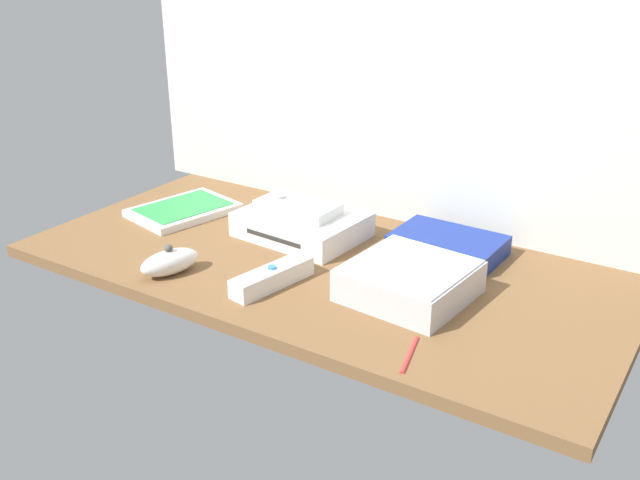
% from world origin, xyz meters
% --- Properties ---
extents(ground_plane, '(1.00, 0.48, 0.02)m').
position_xyz_m(ground_plane, '(0.00, 0.00, -0.01)').
color(ground_plane, brown).
rests_on(ground_plane, ground).
extents(back_wall, '(1.10, 0.01, 0.64)m').
position_xyz_m(back_wall, '(0.00, 0.25, 0.32)').
color(back_wall, silver).
rests_on(back_wall, ground).
extents(game_console, '(0.22, 0.18, 0.04)m').
position_xyz_m(game_console, '(-0.09, 0.08, 0.02)').
color(game_console, white).
rests_on(game_console, ground_plane).
extents(mini_computer, '(0.18, 0.18, 0.05)m').
position_xyz_m(mini_computer, '(0.18, -0.03, 0.03)').
color(mini_computer, silver).
rests_on(mini_computer, ground_plane).
extents(game_case, '(0.18, 0.22, 0.02)m').
position_xyz_m(game_case, '(-0.34, 0.04, 0.01)').
color(game_case, white).
rests_on(game_case, ground_plane).
extents(network_router, '(0.18, 0.13, 0.03)m').
position_xyz_m(network_router, '(0.17, 0.14, 0.02)').
color(network_router, navy).
rests_on(network_router, ground_plane).
extents(remote_wand, '(0.06, 0.15, 0.03)m').
position_xyz_m(remote_wand, '(-0.01, -0.11, 0.02)').
color(remote_wand, white).
rests_on(remote_wand, ground_plane).
extents(remote_nunchuk, '(0.07, 0.11, 0.05)m').
position_xyz_m(remote_nunchuk, '(-0.18, -0.17, 0.02)').
color(remote_nunchuk, white).
rests_on(remote_nunchuk, ground_plane).
extents(remote_classic_pad, '(0.15, 0.09, 0.02)m').
position_xyz_m(remote_classic_pad, '(-0.10, 0.08, 0.05)').
color(remote_classic_pad, white).
rests_on(remote_classic_pad, game_console).
extents(stylus_pen, '(0.03, 0.09, 0.01)m').
position_xyz_m(stylus_pen, '(0.25, -0.18, 0.00)').
color(stylus_pen, red).
rests_on(stylus_pen, ground_plane).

